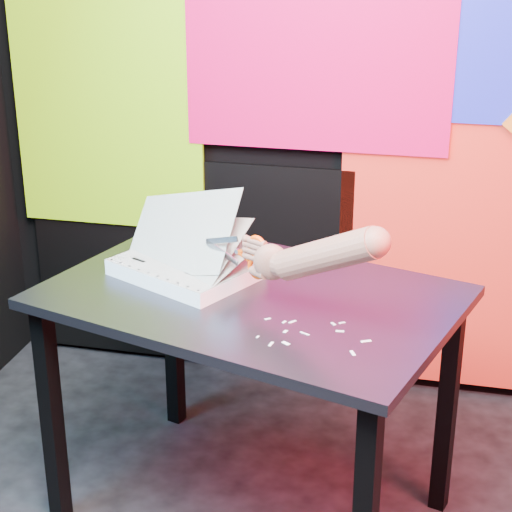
# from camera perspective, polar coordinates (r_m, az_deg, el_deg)

# --- Properties ---
(room) EXTENTS (3.01, 3.01, 2.71)m
(room) POSITION_cam_1_polar(r_m,az_deg,el_deg) (1.61, 4.60, 7.75)
(room) COLOR #28282D
(room) RESTS_ON ground
(backdrop) EXTENTS (2.88, 0.05, 2.08)m
(backdrop) POSITION_cam_1_polar(r_m,az_deg,el_deg) (3.12, 9.66, 6.84)
(backdrop) COLOR red
(backdrop) RESTS_ON ground
(work_table) EXTENTS (1.29, 1.04, 0.75)m
(work_table) POSITION_cam_1_polar(r_m,az_deg,el_deg) (2.46, -0.35, -4.53)
(work_table) COLOR black
(work_table) RESTS_ON ground
(printout_stack) EXTENTS (0.47, 0.43, 0.29)m
(printout_stack) POSITION_cam_1_polar(r_m,az_deg,el_deg) (2.52, -4.75, -0.72)
(printout_stack) COLOR white
(printout_stack) RESTS_ON work_table
(scissors) EXTENTS (0.20, 0.11, 0.13)m
(scissors) POSITION_cam_1_polar(r_m,az_deg,el_deg) (2.31, -0.22, -0.01)
(scissors) COLOR silver
(scissors) RESTS_ON printout_stack
(hand_forearm) EXTENTS (0.40, 0.25, 0.23)m
(hand_forearm) POSITION_cam_1_polar(r_m,az_deg,el_deg) (2.16, 4.16, 0.05)
(hand_forearm) COLOR #8B5449
(hand_forearm) RESTS_ON work_table
(paper_clippings) EXTENTS (0.29, 0.18, 0.00)m
(paper_clippings) POSITION_cam_1_polar(r_m,az_deg,el_deg) (2.18, 3.83, -5.23)
(paper_clippings) COLOR silver
(paper_clippings) RESTS_ON work_table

